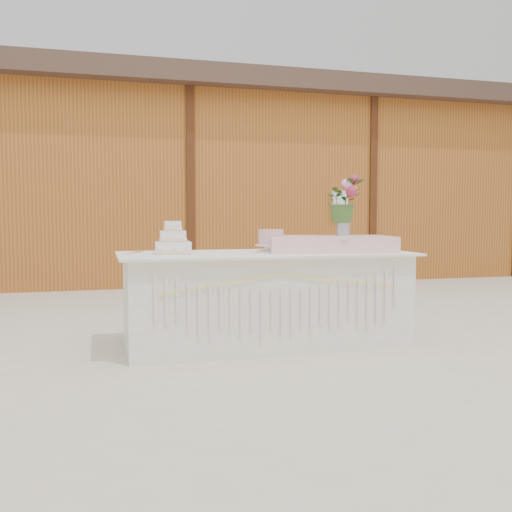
{
  "coord_description": "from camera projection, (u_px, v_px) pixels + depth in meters",
  "views": [
    {
      "loc": [
        -1.33,
        -4.52,
        1.07
      ],
      "look_at": [
        0.0,
        0.3,
        0.72
      ],
      "focal_mm": 40.0,
      "sensor_mm": 36.0,
      "label": 1
    }
  ],
  "objects": [
    {
      "name": "flower_vase",
      "position": [
        343.0,
        226.0,
        4.94
      ],
      "size": [
        0.12,
        0.12,
        0.16
      ],
      "primitive_type": "cylinder",
      "color": "#B8B8BD",
      "rests_on": "satin_runner"
    },
    {
      "name": "cake_table",
      "position": [
        266.0,
        298.0,
        4.74
      ],
      "size": [
        2.4,
        1.0,
        0.77
      ],
      "color": "white",
      "rests_on": "ground"
    },
    {
      "name": "bouquet",
      "position": [
        343.0,
        195.0,
        4.92
      ],
      "size": [
        0.36,
        0.32,
        0.38
      ],
      "primitive_type": "imported",
      "rotation": [
        0.0,
        0.0,
        0.07
      ],
      "color": "#3B6126",
      "rests_on": "flower_vase"
    },
    {
      "name": "wedding_cake",
      "position": [
        173.0,
        243.0,
        4.56
      ],
      "size": [
        0.31,
        0.31,
        0.26
      ],
      "rotation": [
        0.0,
        0.0,
        -0.08
      ],
      "color": "white",
      "rests_on": "cake_table"
    },
    {
      "name": "barn",
      "position": [
        173.0,
        183.0,
        10.42
      ],
      "size": [
        12.6,
        4.6,
        3.3
      ],
      "color": "#A25C22",
      "rests_on": "ground"
    },
    {
      "name": "pink_cake_stand",
      "position": [
        271.0,
        240.0,
        4.7
      ],
      "size": [
        0.26,
        0.26,
        0.19
      ],
      "color": "white",
      "rests_on": "cake_table"
    },
    {
      "name": "satin_runner",
      "position": [
        329.0,
        244.0,
        4.84
      ],
      "size": [
        1.13,
        0.78,
        0.13
      ],
      "primitive_type": "cube",
      "rotation": [
        0.0,
        0.0,
        -0.18
      ],
      "color": "beige",
      "rests_on": "cake_table"
    },
    {
      "name": "loose_flowers",
      "position": [
        135.0,
        252.0,
        4.58
      ],
      "size": [
        0.27,
        0.4,
        0.02
      ],
      "primitive_type": null,
      "rotation": [
        0.0,
        0.0,
        -0.36
      ],
      "color": "pink",
      "rests_on": "cake_table"
    },
    {
      "name": "ground",
      "position": [
        265.0,
        344.0,
        4.78
      ],
      "size": [
        80.0,
        80.0,
        0.0
      ],
      "primitive_type": "plane",
      "color": "beige",
      "rests_on": "ground"
    }
  ]
}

